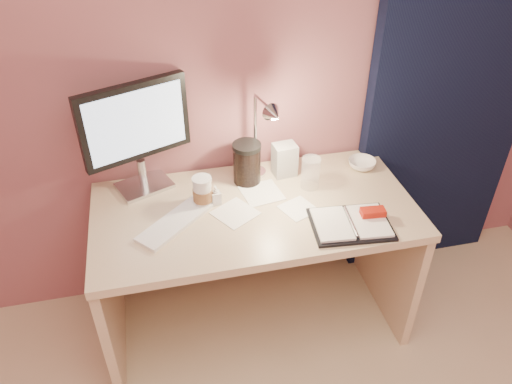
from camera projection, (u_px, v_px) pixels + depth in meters
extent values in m
plane|color=#8C5159|center=(236.00, 61.00, 2.16)|extent=(3.50, 0.00, 3.50)
cube|color=black|center=(454.00, 78.00, 2.39)|extent=(0.85, 0.08, 2.20)
cube|color=#CAAB8F|center=(255.00, 211.00, 2.18)|extent=(1.40, 0.70, 0.04)
cube|color=#CAAB8F|center=(110.00, 294.00, 2.27)|extent=(0.04, 0.66, 0.69)
cube|color=#CAAB8F|center=(386.00, 249.00, 2.52)|extent=(0.04, 0.66, 0.69)
cube|color=#CAAB8F|center=(241.00, 220.00, 2.62)|extent=(1.32, 0.03, 0.55)
cube|color=silver|center=(144.00, 185.00, 2.29)|extent=(0.28, 0.25, 0.02)
cylinder|color=silver|center=(142.00, 172.00, 2.25)|extent=(0.04, 0.04, 0.13)
cube|color=black|center=(134.00, 121.00, 2.09)|extent=(0.46, 0.21, 0.34)
cube|color=#B3D0F3|center=(131.00, 124.00, 2.07)|extent=(0.40, 0.16, 0.29)
cube|color=white|center=(178.00, 220.00, 2.09)|extent=(0.37, 0.35, 0.02)
cube|color=black|center=(351.00, 224.00, 2.07)|extent=(0.35, 0.28, 0.01)
cube|color=white|center=(332.00, 224.00, 2.05)|extent=(0.16, 0.23, 0.01)
cube|color=white|center=(369.00, 221.00, 2.07)|extent=(0.16, 0.23, 0.01)
cube|color=#AB240E|center=(373.00, 212.00, 2.08)|extent=(0.11, 0.06, 0.03)
cube|color=white|center=(235.00, 213.00, 2.14)|extent=(0.22, 0.22, 0.00)
cube|color=white|center=(262.00, 193.00, 2.25)|extent=(0.19, 0.19, 0.00)
cube|color=white|center=(298.00, 209.00, 2.16)|extent=(0.18, 0.18, 0.00)
cylinder|color=silver|center=(203.00, 193.00, 2.15)|extent=(0.08, 0.08, 0.13)
cylinder|color=brown|center=(203.00, 194.00, 2.16)|extent=(0.09, 0.09, 0.05)
cylinder|color=silver|center=(202.00, 179.00, 2.11)|extent=(0.08, 0.08, 0.01)
cylinder|color=white|center=(311.00, 173.00, 2.26)|extent=(0.09, 0.09, 0.15)
imported|color=white|center=(362.00, 164.00, 2.41)|extent=(0.14, 0.14, 0.04)
imported|color=silver|center=(216.00, 195.00, 2.17)|extent=(0.05, 0.05, 0.09)
cylinder|color=black|center=(247.00, 165.00, 2.28)|extent=(0.13, 0.13, 0.18)
cube|color=#B8B9B4|center=(285.00, 160.00, 2.34)|extent=(0.11, 0.10, 0.16)
cylinder|color=silver|center=(255.00, 172.00, 2.38)|extent=(0.10, 0.10, 0.02)
cylinder|color=silver|center=(255.00, 136.00, 2.26)|extent=(0.02, 0.02, 0.38)
cone|color=silver|center=(255.00, 118.00, 2.01)|extent=(0.09, 0.08, 0.08)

